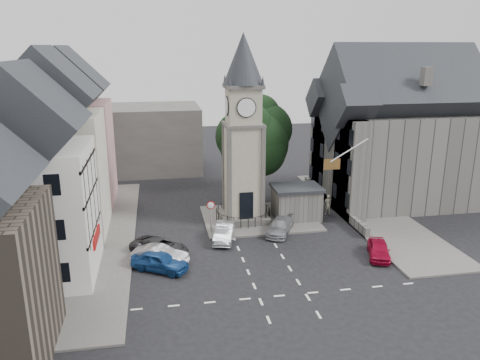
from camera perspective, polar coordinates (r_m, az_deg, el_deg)
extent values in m
plane|color=black|center=(35.15, 2.81, -9.49)|extent=(120.00, 120.00, 0.00)
cube|color=#595651|center=(40.17, -17.01, -6.74)|extent=(6.00, 30.00, 0.14)
cube|color=#595651|center=(45.94, 15.28, -3.71)|extent=(6.00, 26.00, 0.14)
cube|color=#595651|center=(42.61, 2.36, -4.68)|extent=(10.00, 8.00, 0.16)
cube|color=silver|center=(30.43, 5.20, -13.85)|extent=(20.00, 8.00, 0.01)
cube|color=#4C4944|center=(42.23, 0.37, -4.47)|extent=(4.20, 4.20, 0.70)
torus|color=black|center=(41.98, 0.37, -3.53)|extent=(4.86, 4.86, 0.06)
cube|color=gray|center=(40.91, 0.38, 1.25)|extent=(3.00, 3.00, 8.00)
cube|color=black|center=(40.36, 0.75, -3.11)|extent=(1.20, 0.25, 2.40)
cube|color=#4C4944|center=(40.08, 0.39, 6.79)|extent=(3.30, 3.30, 0.25)
cube|color=gray|center=(39.85, 0.40, 9.06)|extent=(2.70, 2.70, 3.20)
cylinder|color=white|center=(38.49, 0.79, 8.81)|extent=(1.50, 0.12, 1.50)
cube|color=#4C4944|center=(39.69, 0.40, 11.35)|extent=(3.10, 3.10, 0.30)
cone|color=black|center=(39.57, 0.41, 14.60)|extent=(3.40, 3.40, 4.20)
cube|color=#56544F|center=(42.52, 6.88, -2.94)|extent=(4.00, 3.00, 2.80)
cube|color=black|center=(42.04, 6.95, -0.94)|extent=(4.30, 3.30, 0.25)
cylinder|color=black|center=(46.68, 1.66, -0.07)|extent=(0.70, 0.70, 4.40)
cylinder|color=black|center=(39.15, -3.57, -4.78)|extent=(0.10, 0.10, 2.50)
cone|color=#A50C0C|center=(38.63, -3.59, -3.09)|extent=(0.70, 0.06, 0.70)
cone|color=white|center=(38.61, -3.58, -3.10)|extent=(0.54, 0.04, 0.54)
cube|color=tan|center=(48.65, -19.73, 3.05)|extent=(7.50, 7.00, 10.00)
cube|color=beige|center=(41.00, -21.43, 0.59)|extent=(7.50, 7.00, 10.00)
cube|color=silver|center=(33.66, -23.80, -3.80)|extent=(7.50, 7.00, 9.00)
cube|color=#4C4944|center=(60.10, -14.60, 4.83)|extent=(20.00, 10.00, 8.00)
cube|color=#56544F|center=(49.09, 18.41, 2.69)|extent=(14.00, 10.00, 9.00)
cube|color=#56544F|center=(43.34, 13.35, 1.38)|extent=(1.60, 4.40, 9.00)
cube|color=#56544F|center=(49.65, 10.18, 3.40)|extent=(1.60, 4.40, 9.00)
cube|color=#56544F|center=(46.46, 11.14, -2.71)|extent=(0.40, 16.00, 0.90)
cylinder|color=white|center=(38.95, 13.17, 3.55)|extent=(3.17, 0.10, 1.89)
plane|color=#B21414|center=(38.66, 11.16, 1.90)|extent=(1.40, 0.00, 1.40)
imported|color=navy|center=(33.52, -9.75, -9.73)|extent=(4.36, 3.54, 1.40)
imported|color=#A8AAB0|center=(34.41, -9.74, -9.07)|extent=(4.30, 2.87, 1.34)
imported|color=#2E2D30|center=(35.86, -9.77, -8.07)|extent=(4.89, 4.40, 1.26)
imported|color=gray|center=(37.95, -1.92, -6.38)|extent=(2.45, 4.32, 1.35)
imported|color=#95969D|center=(39.47, 4.90, -5.61)|extent=(3.51, 4.55, 1.23)
imported|color=#9F0829|center=(36.50, 16.56, -8.10)|extent=(2.66, 3.96, 1.25)
imported|color=beige|center=(44.26, 10.65, -2.95)|extent=(0.72, 0.50, 1.89)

